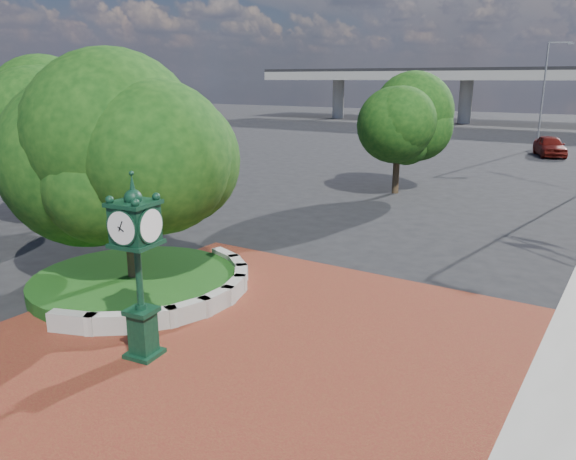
# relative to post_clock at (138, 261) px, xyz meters

# --- Properties ---
(ground) EXTENTS (200.00, 200.00, 0.00)m
(ground) POSITION_rel_post_clock_xyz_m (1.49, 2.93, -2.31)
(ground) COLOR black
(ground) RESTS_ON ground
(plaza) EXTENTS (12.00, 12.00, 0.04)m
(plaza) POSITION_rel_post_clock_xyz_m (1.49, 1.93, -2.29)
(plaza) COLOR maroon
(plaza) RESTS_ON ground
(planter_wall) EXTENTS (2.96, 6.77, 0.54)m
(planter_wall) POSITION_rel_post_clock_xyz_m (-1.21, 2.93, -2.04)
(planter_wall) COLOR #9E9B93
(planter_wall) RESTS_ON ground
(grass_bed) EXTENTS (6.10, 6.10, 0.40)m
(grass_bed) POSITION_rel_post_clock_xyz_m (-3.51, 2.93, -2.11)
(grass_bed) COLOR #1A3F12
(grass_bed) RESTS_ON ground
(tree_planter) EXTENTS (5.20, 5.20, 6.33)m
(tree_planter) POSITION_rel_post_clock_xyz_m (-3.51, 2.93, 1.41)
(tree_planter) COLOR #38281C
(tree_planter) RESTS_ON ground
(tree_northwest) EXTENTS (5.60, 5.60, 6.93)m
(tree_northwest) POSITION_rel_post_clock_xyz_m (-11.51, 7.93, 1.81)
(tree_northwest) COLOR #38281C
(tree_northwest) RESTS_ON ground
(tree_street) EXTENTS (4.40, 4.40, 5.45)m
(tree_street) POSITION_rel_post_clock_xyz_m (-2.51, 20.93, 0.93)
(tree_street) COLOR #38281C
(tree_street) RESTS_ON ground
(post_clock) EXTENTS (0.97, 0.97, 4.21)m
(post_clock) POSITION_rel_post_clock_xyz_m (0.00, 0.00, 0.00)
(post_clock) COLOR black
(post_clock) RESTS_ON ground
(parked_car) EXTENTS (3.53, 5.21, 1.65)m
(parked_car) POSITION_rel_post_clock_xyz_m (2.20, 42.07, -1.49)
(parked_car) COLOR #59110C
(parked_car) RESTS_ON ground
(street_lamp_far) EXTENTS (2.01, 0.77, 9.18)m
(street_lamp_far) POSITION_rel_post_clock_xyz_m (0.68, 46.99, 3.07)
(street_lamp_far) COLOR slate
(street_lamp_far) RESTS_ON ground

